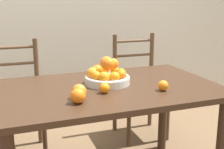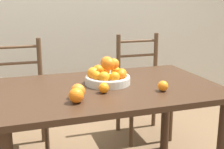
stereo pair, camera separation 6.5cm
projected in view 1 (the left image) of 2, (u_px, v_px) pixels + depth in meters
The scene contains 8 objects.
dining_table at pixel (107, 102), 2.01m from camera, with size 1.43×0.89×0.72m.
fruit_bowl at pixel (107, 76), 2.04m from camera, with size 0.30×0.30×0.18m.
orange_loose_0 at pixel (78, 96), 1.67m from camera, with size 0.08×0.08×0.08m.
orange_loose_1 at pixel (79, 91), 1.75m from camera, with size 0.08×0.08×0.08m.
orange_loose_2 at pixel (163, 86), 1.90m from camera, with size 0.06×0.06×0.06m.
orange_loose_3 at pixel (104, 88), 1.85m from camera, with size 0.06×0.06×0.06m.
chair_left at pixel (16, 101), 2.52m from camera, with size 0.43×0.41×0.94m.
chair_right at pixel (139, 87), 2.90m from camera, with size 0.43×0.41×0.94m.
Camera 1 is at (-0.65, -1.79, 1.28)m, focal length 50.00 mm.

